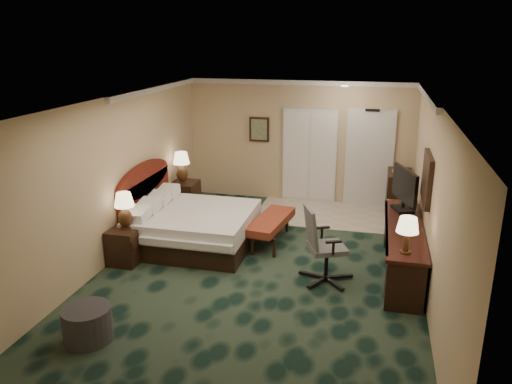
% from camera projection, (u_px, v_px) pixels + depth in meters
% --- Properties ---
extents(floor, '(5.00, 7.50, 0.00)m').
position_uv_depth(floor, '(260.00, 271.00, 8.03)').
color(floor, black).
rests_on(floor, ground).
extents(ceiling, '(5.00, 7.50, 0.00)m').
position_uv_depth(ceiling, '(261.00, 102.00, 7.21)').
color(ceiling, white).
rests_on(ceiling, wall_back).
extents(wall_back, '(5.00, 0.00, 2.70)m').
position_uv_depth(wall_back, '(299.00, 142.00, 11.09)').
color(wall_back, tan).
rests_on(wall_back, ground).
extents(wall_front, '(5.00, 0.00, 2.70)m').
position_uv_depth(wall_front, '(157.00, 322.00, 4.15)').
color(wall_front, tan).
rests_on(wall_front, ground).
extents(wall_left, '(0.00, 7.50, 2.70)m').
position_uv_depth(wall_left, '(112.00, 180.00, 8.19)').
color(wall_left, tan).
rests_on(wall_left, ground).
extents(wall_right, '(0.00, 7.50, 2.70)m').
position_uv_depth(wall_right, '(432.00, 203.00, 7.06)').
color(wall_right, tan).
rests_on(wall_right, ground).
extents(crown_molding, '(5.00, 7.50, 0.10)m').
position_uv_depth(crown_molding, '(261.00, 106.00, 7.23)').
color(crown_molding, silver).
rests_on(crown_molding, wall_back).
extents(tile_patch, '(3.20, 1.70, 0.01)m').
position_uv_depth(tile_patch, '(333.00, 215.00, 10.51)').
color(tile_patch, '#B7B2A1').
rests_on(tile_patch, ground).
extents(headboard, '(0.12, 2.00, 1.40)m').
position_uv_depth(headboard, '(145.00, 199.00, 9.29)').
color(headboard, '#44130C').
rests_on(headboard, ground).
extents(entry_door, '(1.02, 0.06, 2.18)m').
position_uv_depth(entry_door, '(369.00, 159.00, 10.81)').
color(entry_door, silver).
rests_on(entry_door, ground).
extents(closet_doors, '(1.20, 0.06, 2.10)m').
position_uv_depth(closet_doors, '(309.00, 156.00, 11.09)').
color(closet_doors, silver).
rests_on(closet_doors, ground).
extents(wall_art, '(0.45, 0.06, 0.55)m').
position_uv_depth(wall_art, '(259.00, 129.00, 11.19)').
color(wall_art, '#445B4C').
rests_on(wall_art, wall_back).
extents(wall_mirror, '(0.05, 0.95, 0.75)m').
position_uv_depth(wall_mirror, '(427.00, 178.00, 7.56)').
color(wall_mirror, white).
rests_on(wall_mirror, wall_right).
extents(bed, '(2.03, 1.88, 0.64)m').
position_uv_depth(bed, '(195.00, 228.00, 8.94)').
color(bed, silver).
rests_on(bed, ground).
extents(nightstand_near, '(0.47, 0.54, 0.59)m').
position_uv_depth(nightstand_near, '(126.00, 246.00, 8.25)').
color(nightstand_near, black).
rests_on(nightstand_near, ground).
extents(nightstand_far, '(0.52, 0.59, 0.65)m').
position_uv_depth(nightstand_far, '(185.00, 197.00, 10.66)').
color(nightstand_far, black).
rests_on(nightstand_far, ground).
extents(lamp_near, '(0.39, 0.39, 0.61)m').
position_uv_depth(lamp_near, '(125.00, 211.00, 8.11)').
color(lamp_near, black).
rests_on(lamp_near, nightstand_near).
extents(lamp_far, '(0.35, 0.35, 0.65)m').
position_uv_depth(lamp_far, '(182.00, 167.00, 10.45)').
color(lamp_far, black).
rests_on(lamp_far, nightstand_far).
extents(bed_bench, '(0.69, 1.47, 0.48)m').
position_uv_depth(bed_bench, '(271.00, 230.00, 9.06)').
color(bed_bench, brown).
rests_on(bed_bench, ground).
extents(ottoman, '(0.69, 0.69, 0.43)m').
position_uv_depth(ottoman, '(87.00, 324.00, 6.17)').
color(ottoman, '#2C2B30').
rests_on(ottoman, ground).
extents(desk, '(0.58, 2.69, 0.77)m').
position_uv_depth(desk, '(402.00, 249.00, 7.91)').
color(desk, black).
rests_on(desk, ground).
extents(tv, '(0.39, 0.90, 0.73)m').
position_uv_depth(tv, '(404.00, 190.00, 8.38)').
color(tv, black).
rests_on(tv, desk).
extents(desk_lamp, '(0.35, 0.35, 0.53)m').
position_uv_depth(desk_lamp, '(407.00, 235.00, 6.75)').
color(desk_lamp, black).
rests_on(desk_lamp, desk).
extents(desk_chair, '(0.90, 0.88, 1.20)m').
position_uv_depth(desk_chair, '(327.00, 244.00, 7.54)').
color(desk_chair, '#545455').
rests_on(desk_chair, ground).
extents(minibar, '(0.49, 0.89, 0.94)m').
position_uv_depth(minibar, '(399.00, 194.00, 10.35)').
color(minibar, black).
rests_on(minibar, ground).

